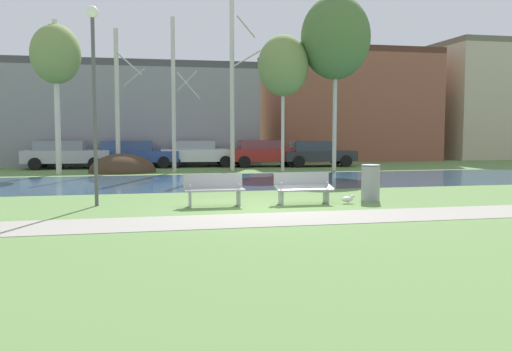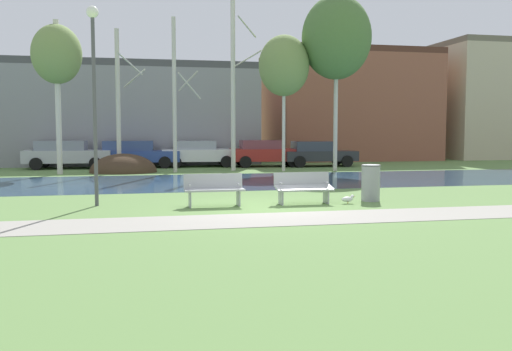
% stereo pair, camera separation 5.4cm
% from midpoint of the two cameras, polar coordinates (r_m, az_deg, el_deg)
% --- Properties ---
extents(ground_plane, '(120.00, 120.00, 0.00)m').
position_cam_midpoint_polar(ground_plane, '(24.33, -4.52, -0.13)').
color(ground_plane, '#5B7F42').
extents(paved_path_strip, '(60.00, 1.91, 0.01)m').
position_cam_midpoint_polar(paved_path_strip, '(12.79, 2.67, -4.49)').
color(paved_path_strip, gray).
rests_on(paved_path_strip, ground).
extents(river_band, '(80.00, 7.27, 0.01)m').
position_cam_midpoint_polar(river_band, '(22.13, -3.74, -0.60)').
color(river_band, '#33516B').
rests_on(river_band, ground).
extents(soil_mound, '(3.20, 2.53, 1.82)m').
position_cam_midpoint_polar(soil_mound, '(27.51, -13.64, 0.31)').
color(soil_mound, '#423021').
rests_on(soil_mound, ground).
extents(bench_left, '(1.60, 0.56, 0.87)m').
position_cam_midpoint_polar(bench_left, '(14.89, -4.44, -1.38)').
color(bench_left, '#9EA0A3').
rests_on(bench_left, ground).
extents(bench_right, '(1.60, 0.56, 0.87)m').
position_cam_midpoint_polar(bench_right, '(15.43, 4.80, -1.17)').
color(bench_right, '#9EA0A3').
rests_on(bench_right, ground).
extents(trash_bin, '(0.55, 0.55, 1.05)m').
position_cam_midpoint_polar(trash_bin, '(16.31, 11.63, -0.68)').
color(trash_bin, gray).
rests_on(trash_bin, ground).
extents(seagull, '(0.40, 0.15, 0.25)m').
position_cam_midpoint_polar(seagull, '(15.65, 9.35, -2.39)').
color(seagull, white).
rests_on(seagull, ground).
extents(streetlamp, '(0.32, 0.32, 5.31)m').
position_cam_midpoint_polar(streetlamp, '(15.54, -16.48, 10.07)').
color(streetlamp, '#4C4C51').
rests_on(streetlamp, ground).
extents(birch_far_left, '(2.25, 2.25, 7.05)m').
position_cam_midpoint_polar(birch_far_left, '(27.37, -20.01, 11.55)').
color(birch_far_left, beige).
rests_on(birch_far_left, ground).
extents(birch_left, '(1.43, 2.49, 6.86)m').
position_cam_midpoint_polar(birch_left, '(27.59, -14.09, 7.63)').
color(birch_left, beige).
rests_on(birch_left, ground).
extents(birch_center_left, '(1.37, 2.39, 7.41)m').
position_cam_midpoint_polar(birch_center_left, '(27.06, -8.48, 8.24)').
color(birch_center_left, beige).
rests_on(birch_center_left, ground).
extents(birch_center, '(1.55, 2.61, 9.11)m').
position_cam_midpoint_polar(birch_center, '(28.15, -2.46, 10.00)').
color(birch_center, beige).
rests_on(birch_center, ground).
extents(birch_center_right, '(2.49, 2.49, 6.71)m').
position_cam_midpoint_polar(birch_center_right, '(27.78, 2.75, 11.21)').
color(birch_center_right, beige).
rests_on(birch_center_right, ground).
extents(birch_right, '(3.44, 3.44, 8.67)m').
position_cam_midpoint_polar(birch_right, '(28.44, 8.14, 13.86)').
color(birch_right, beige).
rests_on(birch_right, ground).
extents(parked_van_nearest_silver, '(4.53, 2.28, 1.48)m').
position_cam_midpoint_polar(parked_van_nearest_silver, '(31.02, -19.05, 2.12)').
color(parked_van_nearest_silver, '#B2B5BC').
rests_on(parked_van_nearest_silver, ground).
extents(parked_sedan_second_blue, '(4.80, 2.26, 1.46)m').
position_cam_midpoint_polar(parked_sedan_second_blue, '(30.92, -12.64, 2.24)').
color(parked_sedan_second_blue, '#2D4793').
rests_on(parked_sedan_second_blue, ground).
extents(parked_hatch_third_white, '(4.27, 2.26, 1.44)m').
position_cam_midpoint_polar(parked_hatch_third_white, '(31.07, -6.10, 2.33)').
color(parked_hatch_third_white, silver).
rests_on(parked_hatch_third_white, ground).
extents(parked_wagon_fourth_red, '(4.14, 2.23, 1.49)m').
position_cam_midpoint_polar(parked_wagon_fourth_red, '(31.06, 0.80, 2.39)').
color(parked_wagon_fourth_red, maroon).
rests_on(parked_wagon_fourth_red, ground).
extents(parked_suv_fifth_dark, '(4.16, 2.21, 1.42)m').
position_cam_midpoint_polar(parked_suv_fifth_dark, '(31.42, 6.19, 2.32)').
color(parked_suv_fifth_dark, '#282B30').
rests_on(parked_suv_fifth_dark, ground).
extents(building_grey_warehouse, '(17.87, 6.98, 6.03)m').
position_cam_midpoint_polar(building_grey_warehouse, '(35.54, -15.16, 6.11)').
color(building_grey_warehouse, gray).
rests_on(building_grey_warehouse, ground).
extents(building_brick_low, '(10.94, 8.03, 7.45)m').
position_cam_midpoint_polar(building_brick_low, '(40.01, 9.10, 7.06)').
color(building_brick_low, brown).
rests_on(building_brick_low, ground).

